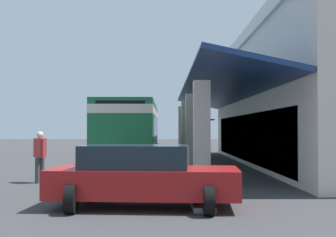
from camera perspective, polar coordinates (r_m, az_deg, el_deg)
ground at (r=21.57m, az=13.32°, el=-6.22°), size 120.00×120.00×0.00m
curb_strip at (r=23.72m, az=1.78°, el=-5.66°), size 27.65×0.50×0.12m
transit_bus at (r=23.03m, az=-4.76°, el=-1.32°), size 11.22×2.87×3.34m
parked_sedan_red at (r=10.65m, az=-3.32°, el=-7.26°), size 2.67×4.53×1.47m
pedestrian at (r=16.07m, az=-15.98°, el=-4.31°), size 0.59×0.51×1.76m
potted_palm at (r=29.35m, az=4.64°, el=-3.52°), size 1.67×1.68×2.58m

